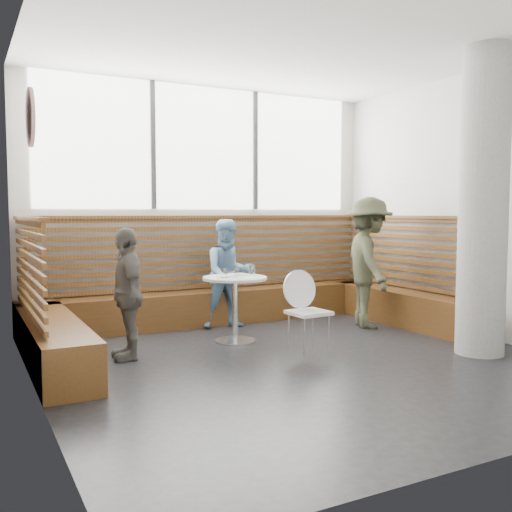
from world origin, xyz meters
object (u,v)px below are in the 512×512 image
concrete_column (483,203)px  child_back (229,274)px  cafe_table (235,295)px  cafe_chair (305,304)px  child_left (127,293)px  adult_man (369,262)px

concrete_column → child_back: bearing=125.6°
cafe_table → child_back: (0.29, 0.81, 0.16)m
cafe_chair → child_left: child_left is taller
cafe_chair → child_left: size_ratio=0.65×
cafe_chair → child_left: (-1.80, 0.56, 0.16)m
adult_man → child_back: size_ratio=1.20×
adult_man → concrete_column: bearing=-153.1°
concrete_column → adult_man: 1.85m
cafe_chair → child_back: (-0.21, 1.53, 0.20)m
concrete_column → cafe_chair: size_ratio=3.67×
child_back → child_left: size_ratio=1.05×
cafe_chair → adult_man: bearing=22.8°
cafe_table → child_left: bearing=-173.1°
concrete_column → cafe_table: (-2.08, 1.69, -1.05)m
concrete_column → cafe_table: 2.88m
child_back → cafe_table: bearing=-104.0°
cafe_table → adult_man: 1.95m
child_left → adult_man: bearing=98.3°
cafe_table → cafe_chair: bearing=-55.3°
cafe_table → cafe_chair: (0.50, -0.72, -0.04)m
child_back → cafe_chair: bearing=-76.3°
adult_man → child_left: 3.24m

